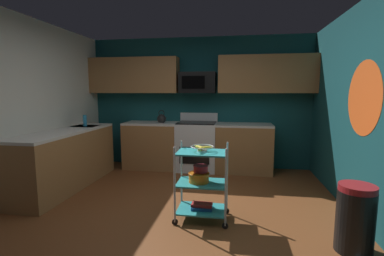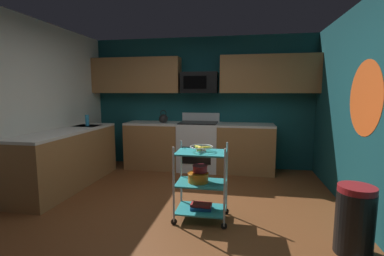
{
  "view_description": "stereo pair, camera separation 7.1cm",
  "coord_description": "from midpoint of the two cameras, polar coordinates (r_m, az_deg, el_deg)",
  "views": [
    {
      "loc": [
        0.77,
        -3.18,
        1.52
      ],
      "look_at": [
        0.19,
        0.39,
        1.05
      ],
      "focal_mm": 25.88,
      "sensor_mm": 36.0,
      "label": 1
    },
    {
      "loc": [
        0.84,
        -3.16,
        1.52
      ],
      "look_at": [
        0.19,
        0.39,
        1.05
      ],
      "focal_mm": 25.88,
      "sensor_mm": 36.0,
      "label": 2
    }
  ],
  "objects": [
    {
      "name": "fruit_bowl",
      "position": [
        3.23,
        2.58,
        -4.1
      ],
      "size": [
        0.27,
        0.27,
        0.07
      ],
      "color": "silver",
      "rests_on": "rolling_cart"
    },
    {
      "name": "kettle",
      "position": [
        5.51,
        -5.54,
        1.94
      ],
      "size": [
        0.21,
        0.18,
        0.26
      ],
      "color": "black",
      "rests_on": "counter_run"
    },
    {
      "name": "oven_range",
      "position": [
        5.44,
        1.74,
        -3.63
      ],
      "size": [
        0.76,
        0.65,
        1.1
      ],
      "color": "white",
      "rests_on": "ground"
    },
    {
      "name": "counter_run",
      "position": [
        5.08,
        -8.46,
        -4.66
      ],
      "size": [
        3.64,
        2.7,
        0.92
      ],
      "color": "#9E6B3D",
      "rests_on": "ground"
    },
    {
      "name": "dish_soap_bottle",
      "position": [
        5.22,
        -20.44,
        1.46
      ],
      "size": [
        0.06,
        0.06,
        0.2
      ],
      "primitive_type": "cylinder",
      "color": "#2D8CBF",
      "rests_on": "counter_run"
    },
    {
      "name": "wall_right",
      "position": [
        3.48,
        34.54,
        2.47
      ],
      "size": [
        0.06,
        4.8,
        2.6
      ],
      "primitive_type": "cube",
      "color": "#14474C",
      "rests_on": "ground"
    },
    {
      "name": "trash_can",
      "position": [
        3.15,
        31.09,
        -15.97
      ],
      "size": [
        0.34,
        0.42,
        0.66
      ],
      "color": "black",
      "rests_on": "ground"
    },
    {
      "name": "wall_left",
      "position": [
        4.39,
        -33.4,
        3.32
      ],
      "size": [
        0.06,
        4.8,
        2.6
      ],
      "primitive_type": "cube",
      "color": "silver",
      "rests_on": "ground"
    },
    {
      "name": "mixing_bowl_large",
      "position": [
        3.33,
        1.89,
        -10.11
      ],
      "size": [
        0.25,
        0.25,
        0.11
      ],
      "color": "orange",
      "rests_on": "rolling_cart"
    },
    {
      "name": "rolling_cart",
      "position": [
        3.34,
        2.54,
        -11.21
      ],
      "size": [
        0.65,
        0.42,
        0.91
      ],
      "color": "silver",
      "rests_on": "ground"
    },
    {
      "name": "floor",
      "position": [
        3.62,
        -3.68,
        -17.82
      ],
      "size": [
        4.4,
        4.8,
        0.04
      ],
      "primitive_type": "cube",
      "color": "brown",
      "rests_on": "ground"
    },
    {
      "name": "microwave",
      "position": [
        5.44,
        1.95,
        9.32
      ],
      "size": [
        0.7,
        0.39,
        0.4
      ],
      "color": "black"
    },
    {
      "name": "wall_back",
      "position": [
        5.66,
        2.2,
        5.2
      ],
      "size": [
        4.52,
        0.06,
        2.6
      ],
      "primitive_type": "cube",
      "color": "#14474C",
      "rests_on": "ground"
    },
    {
      "name": "mixing_bowl_small",
      "position": [
        3.33,
        2.27,
        -8.31
      ],
      "size": [
        0.18,
        0.18,
        0.08
      ],
      "color": "maroon",
      "rests_on": "rolling_cart"
    },
    {
      "name": "wall_flower_decal",
      "position": [
        3.72,
        32.51,
        5.17
      ],
      "size": [
        0.0,
        0.87,
        0.87
      ],
      "primitive_type": "cylinder",
      "rotation": [
        0.0,
        1.57,
        0.0
      ],
      "color": "#E5591E"
    },
    {
      "name": "book_stack",
      "position": [
        3.45,
        2.51,
        -15.82
      ],
      "size": [
        0.26,
        0.18,
        0.07
      ],
      "color": "#1E4C8C",
      "rests_on": "rolling_cart"
    },
    {
      "name": "upper_cabinets",
      "position": [
        5.47,
        1.92,
        10.88
      ],
      "size": [
        4.4,
        0.33,
        0.7
      ],
      "color": "#9E6B3D"
    }
  ]
}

